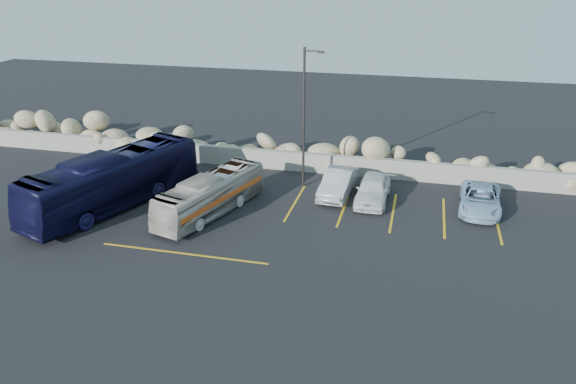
% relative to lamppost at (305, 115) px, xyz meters
% --- Properties ---
extents(ground, '(90.00, 90.00, 0.00)m').
position_rel_lamppost_xyz_m(ground, '(-2.56, -9.50, -4.30)').
color(ground, black).
rests_on(ground, ground).
extents(seawall, '(60.00, 0.40, 1.20)m').
position_rel_lamppost_xyz_m(seawall, '(-2.56, 2.50, -3.70)').
color(seawall, gray).
rests_on(seawall, ground).
extents(riprap_pile, '(54.00, 2.80, 2.60)m').
position_rel_lamppost_xyz_m(riprap_pile, '(-2.56, 3.70, -3.00)').
color(riprap_pile, '#937E60').
rests_on(riprap_pile, ground).
extents(parking_lines, '(18.16, 9.36, 0.01)m').
position_rel_lamppost_xyz_m(parking_lines, '(2.09, -3.93, -4.29)').
color(parking_lines, gold).
rests_on(parking_lines, ground).
extents(lamppost, '(1.14, 0.18, 8.00)m').
position_rel_lamppost_xyz_m(lamppost, '(0.00, 0.00, 0.00)').
color(lamppost, '#292624').
rests_on(lamppost, ground).
extents(vintage_bus, '(3.84, 7.63, 2.07)m').
position_rel_lamppost_xyz_m(vintage_bus, '(-3.91, -4.85, -3.26)').
color(vintage_bus, '#B8B2A6').
rests_on(vintage_bus, ground).
extents(tour_coach, '(5.88, 10.80, 2.95)m').
position_rel_lamppost_xyz_m(tour_coach, '(-9.27, -5.19, -2.82)').
color(tour_coach, black).
rests_on(tour_coach, ground).
extents(car_a, '(1.78, 4.24, 1.43)m').
position_rel_lamppost_xyz_m(car_a, '(4.12, -1.31, -3.58)').
color(car_a, silver).
rests_on(car_a, ground).
extents(car_b, '(1.78, 4.39, 1.42)m').
position_rel_lamppost_xyz_m(car_b, '(2.13, -0.83, -3.59)').
color(car_b, '#B5B6BA').
rests_on(car_b, ground).
extents(car_d, '(2.38, 4.61, 1.24)m').
position_rel_lamppost_xyz_m(car_d, '(9.76, -1.12, -3.67)').
color(car_d, '#96B6D5').
rests_on(car_d, ground).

